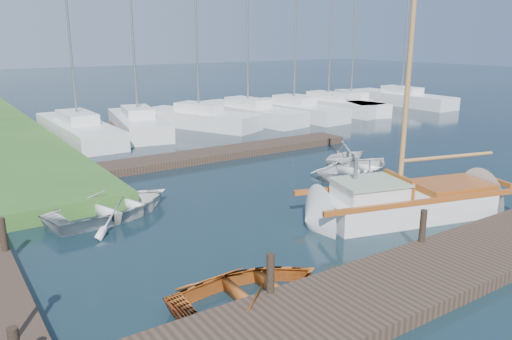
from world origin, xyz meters
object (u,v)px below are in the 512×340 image
tender_a (113,203)px  marina_boat_4 (294,109)px  mooring_post_1 (270,273)px  marina_boat_1 (138,122)px  mooring_post_2 (423,226)px  marina_boat_3 (248,112)px  tender_d (346,153)px  dinghy (250,285)px  marina_boat_2 (199,117)px  marina_boat_6 (351,103)px  marina_boat_7 (401,97)px  mooring_post_4 (3,235)px  sailboat (409,204)px  tender_c (358,166)px  marina_boat_5 (328,104)px  marina_boat_0 (78,128)px

tender_a → marina_boat_4: bearing=-67.5°
mooring_post_1 → marina_boat_1: size_ratio=0.08×
mooring_post_2 → marina_boat_3: (7.29, 19.11, -0.13)m
tender_d → dinghy: bearing=122.0°
dinghy → marina_boat_2: bearing=-22.2°
marina_boat_2 → marina_boat_3: marina_boat_2 is taller
marina_boat_1 → marina_boat_6: 15.72m
marina_boat_7 → marina_boat_1: bearing=89.6°
marina_boat_2 → marina_boat_7: size_ratio=1.01×
dinghy → tender_d: 11.19m
tender_d → marina_boat_4: (6.21, 11.36, -0.03)m
mooring_post_4 → marina_boat_6: 27.89m
tender_a → marina_boat_7: size_ratio=0.31×
tender_a → marina_boat_6: bearing=-74.5°
dinghy → tender_a: tender_a is taller
tender_a → tender_d: tender_d is taller
mooring_post_4 → sailboat: 10.81m
mooring_post_2 → sailboat: 2.70m
marina_boat_1 → marina_boat_2: marina_boat_2 is taller
mooring_post_1 → tender_c: 10.17m
tender_c → marina_boat_3: 13.66m
sailboat → marina_boat_6: bearing=65.1°
tender_c → marina_boat_2: 12.82m
tender_a → dinghy: bearing=172.2°
marina_boat_5 → marina_boat_7: size_ratio=0.98×
tender_d → marina_boat_2: size_ratio=0.18×
marina_boat_1 → tender_a: bearing=166.5°
mooring_post_4 → tender_c: 12.30m
mooring_post_1 → sailboat: (6.36, 1.93, -0.36)m
dinghy → marina_boat_5: (18.63, 18.66, 0.24)m
marina_boat_0 → marina_boat_7: marina_boat_7 is taller
mooring_post_2 → mooring_post_4: size_ratio=1.00×
mooring_post_2 → tender_d: 8.25m
marina_boat_2 → marina_boat_6: bearing=-114.6°
marina_boat_0 → marina_boat_4: marina_boat_4 is taller
marina_boat_2 → marina_boat_3: 3.66m
marina_boat_4 → dinghy: bearing=134.0°
marina_boat_1 → marina_boat_2: 3.60m
mooring_post_2 → tender_d: tender_d is taller
mooring_post_4 → marina_boat_3: 21.18m
sailboat → tender_d: size_ratio=4.33×
mooring_post_2 → tender_d: size_ratio=0.35×
marina_boat_0 → marina_boat_7: bearing=-91.3°
mooring_post_1 → tender_d: size_ratio=0.35×
marina_boat_7 → mooring_post_4: bearing=115.0°
mooring_post_4 → tender_d: tender_d is taller
tender_c → marina_boat_2: bearing=-11.3°
marina_boat_3 → marina_boat_7: (14.02, -0.23, 0.01)m
mooring_post_4 → tender_d: 12.90m
tender_a → marina_boat_6: size_ratio=0.37×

